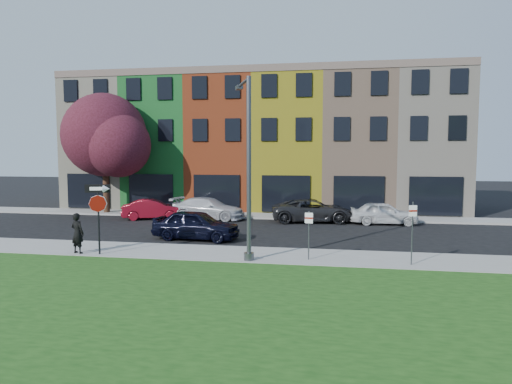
% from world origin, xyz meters
% --- Properties ---
extents(ground, '(120.00, 120.00, 0.00)m').
position_xyz_m(ground, '(0.00, 0.00, 0.00)').
color(ground, black).
rests_on(ground, ground).
extents(sidewalk_near, '(40.00, 3.00, 0.12)m').
position_xyz_m(sidewalk_near, '(2.00, 3.00, 0.06)').
color(sidewalk_near, gray).
rests_on(sidewalk_near, ground).
extents(sidewalk_far, '(40.00, 2.40, 0.12)m').
position_xyz_m(sidewalk_far, '(-3.00, 15.00, 0.06)').
color(sidewalk_far, gray).
rests_on(sidewalk_far, ground).
extents(rowhouse_block, '(30.00, 10.12, 10.00)m').
position_xyz_m(rowhouse_block, '(-2.50, 21.18, 4.99)').
color(rowhouse_block, '#BDB89C').
rests_on(rowhouse_block, ground).
extents(stop_sign, '(1.04, 0.23, 2.94)m').
position_xyz_m(stop_sign, '(-6.36, 1.88, 2.21)').
color(stop_sign, black).
rests_on(stop_sign, sidewalk_near).
extents(man, '(0.83, 0.72, 1.72)m').
position_xyz_m(man, '(-7.35, 1.90, 0.98)').
color(man, black).
rests_on(man, sidewalk_near).
extents(sedan_near, '(2.57, 4.71, 1.50)m').
position_xyz_m(sedan_near, '(-3.51, 6.33, 0.75)').
color(sedan_near, black).
rests_on(sedan_near, ground).
extents(parked_car_red, '(3.97, 4.87, 1.31)m').
position_xyz_m(parked_car_red, '(-8.45, 12.69, 0.65)').
color(parked_car_red, maroon).
rests_on(parked_car_red, ground).
extents(parked_car_silver, '(3.23, 5.40, 1.42)m').
position_xyz_m(parked_car_silver, '(-4.82, 13.24, 0.71)').
color(parked_car_silver, silver).
rests_on(parked_car_silver, ground).
extents(parked_car_dark, '(3.81, 5.87, 1.45)m').
position_xyz_m(parked_car_dark, '(2.05, 13.27, 0.73)').
color(parked_car_dark, black).
rests_on(parked_car_dark, ground).
extents(parked_car_white, '(1.99, 4.21, 1.39)m').
position_xyz_m(parked_car_white, '(6.37, 13.01, 0.69)').
color(parked_car_white, silver).
rests_on(parked_car_white, ground).
extents(street_lamp, '(1.21, 2.45, 7.19)m').
position_xyz_m(street_lamp, '(-0.04, 2.11, 3.75)').
color(street_lamp, '#4B4D51').
rests_on(street_lamp, sidewalk_near).
extents(parking_sign_a, '(0.32, 0.09, 1.95)m').
position_xyz_m(parking_sign_a, '(2.37, 2.39, 1.36)').
color(parking_sign_a, '#4B4D51').
rests_on(parking_sign_a, sidewalk_near).
extents(parking_sign_b, '(0.31, 0.13, 2.41)m').
position_xyz_m(parking_sign_b, '(6.28, 2.20, 1.61)').
color(parking_sign_b, '#4B4D51').
rests_on(parking_sign_b, sidewalk_near).
extents(tree_purple, '(7.07, 6.19, 8.46)m').
position_xyz_m(tree_purple, '(-12.66, 14.72, 5.48)').
color(tree_purple, black).
rests_on(tree_purple, sidewalk_far).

